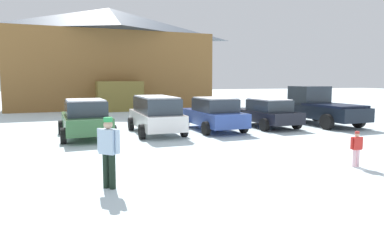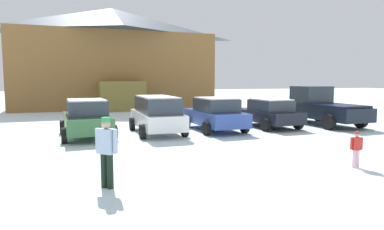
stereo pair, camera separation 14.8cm
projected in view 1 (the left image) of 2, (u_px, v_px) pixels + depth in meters
ski_lodge at (110, 57)px, 32.15m from camera, size 18.05×11.34×9.17m
parked_green_coupe at (85, 118)px, 14.95m from camera, size 2.39×4.27×1.68m
parked_white_suv at (156, 114)px, 16.04m from camera, size 2.14×4.48×1.76m
parked_blue_hatchback at (214, 114)px, 17.02m from camera, size 2.31×4.39×1.65m
parked_black_sedan at (267, 113)px, 18.18m from camera, size 2.35×4.09×1.52m
pickup_truck at (319, 107)px, 19.32m from camera, size 2.53×5.35×2.15m
skier_child_in_red_jacket at (357, 147)px, 9.88m from camera, size 0.39×0.19×1.05m
skier_adult_in_blue_parka at (109, 149)px, 7.89m from camera, size 0.48×0.46×1.67m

